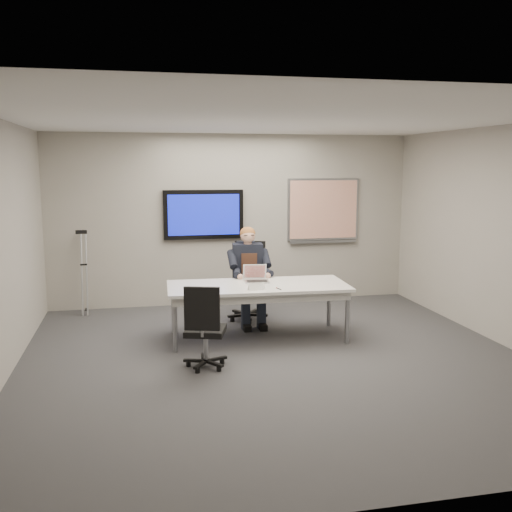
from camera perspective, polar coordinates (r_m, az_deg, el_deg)
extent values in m
cube|color=#343436|center=(6.88, 2.10, -10.43)|extent=(6.00, 6.00, 0.02)
cube|color=white|center=(6.50, 2.24, 13.52)|extent=(6.00, 6.00, 0.02)
cube|color=#A39E93|center=(9.46, -2.28, 3.64)|extent=(6.00, 0.02, 2.80)
cube|color=#A39E93|center=(3.76, 13.45, -4.98)|extent=(6.00, 0.02, 2.80)
cube|color=#A39E93|center=(7.83, 23.98, 1.73)|extent=(0.02, 6.00, 2.80)
cube|color=white|center=(7.56, 0.19, -3.02)|extent=(2.41, 1.09, 0.04)
cube|color=#BABAB5|center=(7.57, 0.19, -3.61)|extent=(2.31, 0.99, 0.10)
cylinder|color=gray|center=(7.14, -8.10, -6.86)|extent=(0.06, 0.06, 0.69)
cylinder|color=gray|center=(7.51, 9.12, -6.08)|extent=(0.06, 0.06, 0.69)
cylinder|color=gray|center=(7.94, -8.25, -5.22)|extent=(0.06, 0.06, 0.69)
cylinder|color=gray|center=(8.28, 7.30, -4.61)|extent=(0.06, 0.06, 0.69)
cube|color=black|center=(9.33, -5.27, 4.15)|extent=(1.30, 0.08, 0.80)
cube|color=#0D1795|center=(9.29, -5.23, 4.13)|extent=(1.16, 0.01, 0.66)
cube|color=gray|center=(9.80, 6.73, 4.66)|extent=(1.25, 0.04, 1.05)
cube|color=white|center=(9.78, 6.78, 4.65)|extent=(1.18, 0.01, 0.98)
cube|color=gray|center=(9.83, 6.74, 1.44)|extent=(1.18, 0.05, 0.04)
cylinder|color=gray|center=(8.53, -0.89, -4.38)|extent=(0.07, 0.07, 0.40)
cube|color=black|center=(8.49, -0.90, -3.07)|extent=(0.66, 0.66, 0.08)
cube|color=black|center=(8.66, -0.60, -0.37)|extent=(0.45, 0.23, 0.58)
cylinder|color=gray|center=(6.62, -5.04, -8.85)|extent=(0.06, 0.06, 0.34)
cube|color=black|center=(6.57, -5.06, -7.45)|extent=(0.54, 0.54, 0.07)
cube|color=black|center=(6.29, -5.43, -5.27)|extent=(0.39, 0.16, 0.49)
cube|color=black|center=(8.39, -0.86, -0.79)|extent=(0.46, 0.30, 0.60)
cube|color=#3D2419|center=(8.26, -0.68, -0.72)|extent=(0.23, 0.05, 0.29)
sphere|color=#E6A98D|center=(8.30, -0.82, 2.06)|extent=(0.22, 0.22, 0.22)
ellipsoid|color=#994D27|center=(8.31, -0.84, 2.29)|extent=(0.23, 0.23, 0.19)
cube|color=silver|center=(7.70, 0.09, -2.58)|extent=(0.34, 0.26, 0.02)
cube|color=black|center=(7.69, 0.10, -2.52)|extent=(0.29, 0.18, 0.00)
cube|color=silver|center=(7.82, -0.14, -1.56)|extent=(0.33, 0.11, 0.21)
cube|color=#AD1912|center=(7.81, -0.12, -1.55)|extent=(0.29, 0.09, 0.18)
cylinder|color=black|center=(7.29, 2.28, -3.28)|extent=(0.04, 0.13, 0.01)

